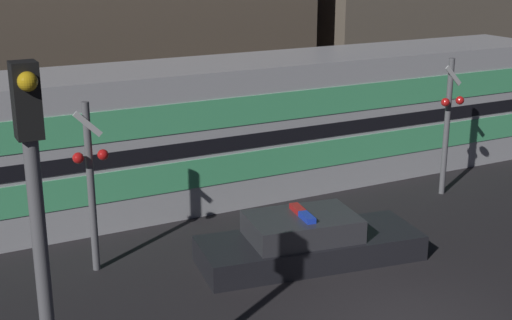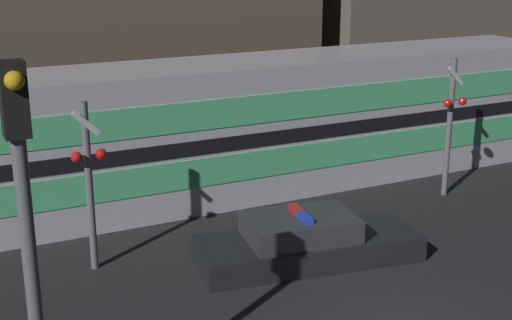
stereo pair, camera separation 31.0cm
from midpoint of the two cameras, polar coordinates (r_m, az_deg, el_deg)
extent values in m
cube|color=silver|center=(19.31, -3.96, 2.35)|extent=(22.19, 2.80, 3.66)
cube|color=black|center=(18.07, -2.15, 1.37)|extent=(21.75, 0.03, 0.37)
cube|color=#59D88C|center=(18.26, -2.13, -0.63)|extent=(21.08, 0.02, 0.73)
cube|color=#59D88C|center=(17.87, -2.18, 3.86)|extent=(21.08, 0.02, 0.73)
cube|color=black|center=(15.75, 3.76, -7.04)|extent=(5.08, 2.45, 0.56)
cube|color=#333338|center=(15.47, 3.13, -5.34)|extent=(2.54, 1.86, 0.50)
cube|color=blue|center=(15.13, 3.52, -4.60)|extent=(0.28, 0.54, 0.12)
cube|color=red|center=(15.58, 2.79, -3.95)|extent=(0.28, 0.54, 0.12)
cylinder|color=slate|center=(20.00, 14.58, 2.53)|extent=(0.16, 0.16, 3.78)
sphere|color=red|center=(19.56, 14.47, 4.50)|extent=(0.23, 0.23, 0.23)
sphere|color=red|center=(19.89, 15.56, 4.62)|extent=(0.23, 0.23, 0.23)
cube|color=white|center=(19.63, 15.08, 6.53)|extent=(0.58, 0.03, 0.58)
cylinder|color=slate|center=(15.13, -13.63, -2.23)|extent=(0.16, 0.16, 3.65)
sphere|color=red|center=(14.72, -14.62, 0.15)|extent=(0.23, 0.23, 0.23)
sphere|color=red|center=(14.84, -12.73, 0.41)|extent=(0.23, 0.23, 0.23)
cube|color=white|center=(14.66, -13.90, 2.80)|extent=(0.58, 0.03, 0.58)
cylinder|color=slate|center=(9.55, -17.34, -11.43)|extent=(0.19, 0.19, 4.48)
cube|color=black|center=(8.65, -18.89, 4.53)|extent=(0.30, 0.30, 0.90)
sphere|color=gold|center=(8.41, -18.83, 5.96)|extent=(0.23, 0.23, 0.23)
cube|color=#726656|center=(32.26, 10.55, 10.06)|extent=(9.00, 5.80, 6.00)
camera|label=1|loc=(0.15, -90.51, -0.16)|focal=50.00mm
camera|label=2|loc=(0.15, 89.49, 0.16)|focal=50.00mm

